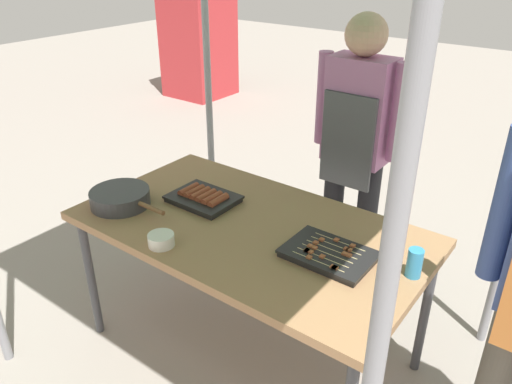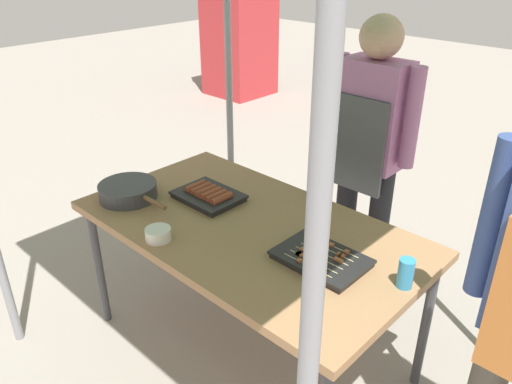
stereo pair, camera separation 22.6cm
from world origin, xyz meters
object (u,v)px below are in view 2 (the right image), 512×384
Objects in this scene: cooking_wok at (128,190)px; condiment_bowl at (158,234)px; drink_cup_near_edge at (406,273)px; neighbor_stall_left at (239,14)px; vendor_woman at (370,141)px; tray_meat_skewers at (321,259)px; stall_table at (249,234)px; tray_grilled_sausages at (208,195)px.

cooking_wok is 0.45m from condiment_bowl.
neighbor_stall_left is (-4.18, 3.28, 0.22)m from drink_cup_near_edge.
neighbor_stall_left is at bearing -35.57° from vendor_woman.
tray_meat_skewers is 1.07m from cooking_wok.
vendor_woman is at bearing -35.57° from neighbor_stall_left.
stall_table is 0.78× the size of neighbor_stall_left.
stall_table is at bearing 83.46° from vendor_woman.
vendor_woman reaches higher than tray_grilled_sausages.
tray_grilled_sausages is 2.87× the size of condiment_bowl.
tray_grilled_sausages is 4.56m from neighbor_stall_left.
stall_table is 0.43m from tray_meat_skewers.
drink_cup_near_edge is at bearing 5.95° from stall_table.
tray_meat_skewers is at bearing -1.65° from stall_table.
neighbor_stall_left reaches higher than tray_grilled_sausages.
drink_cup_near_edge reaches higher than condiment_bowl.
condiment_bowl is at bearing 76.19° from vendor_woman.
drink_cup_near_edge is at bearing 1.91° from tray_grilled_sausages.
drink_cup_near_edge reaches higher than tray_grilled_sausages.
tray_grilled_sausages is at bearing 62.32° from vendor_woman.
neighbor_stall_left is (-3.85, 3.37, 0.26)m from tray_meat_skewers.
tray_grilled_sausages is 0.92m from vendor_woman.
condiment_bowl is 0.07× the size of vendor_woman.
stall_table is 1.00× the size of vendor_woman.
condiment_bowl is at bearing -155.10° from drink_cup_near_edge.
tray_meat_skewers is at bearing 11.54° from cooking_wok.
neighbor_stall_left is at bearing 128.08° from cooking_wok.
tray_grilled_sausages is 0.74m from tray_meat_skewers.
cooking_wok is 0.22× the size of neighbor_stall_left.
tray_grilled_sausages is at bearing 41.50° from cooking_wok.
tray_grilled_sausages is 0.72× the size of cooking_wok.
drink_cup_near_edge is (1.06, 0.04, 0.04)m from tray_grilled_sausages.
cooking_wok is (-0.62, -0.23, 0.10)m from stall_table.
drink_cup_near_edge reaches higher than tray_meat_skewers.
tray_meat_skewers is 0.18× the size of neighbor_stall_left.
tray_grilled_sausages is at bearing 107.06° from condiment_bowl.
vendor_woman is (-0.65, 0.76, 0.14)m from drink_cup_near_edge.
tray_meat_skewers is 3.03× the size of drink_cup_near_edge.
vendor_woman is (0.29, 1.20, 0.17)m from condiment_bowl.
neighbor_stall_left is at bearing 135.61° from stall_table.
vendor_woman is (0.72, 1.06, 0.16)m from cooking_wok.
condiment_bowl is (-0.62, -0.35, 0.01)m from tray_meat_skewers.
tray_meat_skewers is 0.71m from condiment_bowl.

